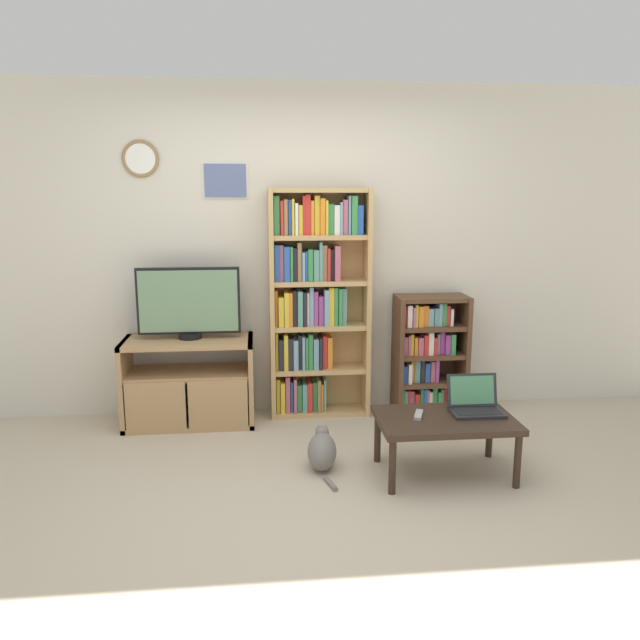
% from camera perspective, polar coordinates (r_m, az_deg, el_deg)
% --- Properties ---
extents(ground_plane, '(18.00, 18.00, 0.00)m').
position_cam_1_polar(ground_plane, '(3.66, -1.01, -17.19)').
color(ground_plane, '#BCAD93').
extents(wall_back, '(6.55, 0.09, 2.60)m').
position_cam_1_polar(wall_back, '(5.00, -2.84, 6.30)').
color(wall_back, beige).
rests_on(wall_back, ground_plane).
extents(tv_stand, '(0.99, 0.46, 0.67)m').
position_cam_1_polar(tv_stand, '(4.92, -11.87, -5.55)').
color(tv_stand, tan).
rests_on(tv_stand, ground_plane).
extents(television, '(0.77, 0.18, 0.54)m').
position_cam_1_polar(television, '(4.82, -11.91, 1.56)').
color(television, black).
rests_on(television, tv_stand).
extents(bookshelf_tall, '(0.78, 0.26, 1.80)m').
position_cam_1_polar(bookshelf_tall, '(4.91, -0.59, 1.83)').
color(bookshelf_tall, tan).
rests_on(bookshelf_tall, ground_plane).
extents(bookshelf_short, '(0.57, 0.31, 0.96)m').
position_cam_1_polar(bookshelf_short, '(5.14, 9.72, -3.10)').
color(bookshelf_short, brown).
rests_on(bookshelf_short, ground_plane).
extents(coffee_table, '(0.85, 0.54, 0.38)m').
position_cam_1_polar(coffee_table, '(4.04, 11.38, -9.27)').
color(coffee_table, '#332319').
rests_on(coffee_table, ground_plane).
extents(laptop, '(0.33, 0.25, 0.23)m').
position_cam_1_polar(laptop, '(4.15, 13.97, -7.37)').
color(laptop, '#232326').
rests_on(laptop, coffee_table).
extents(remote_near_laptop, '(0.10, 0.17, 0.02)m').
position_cam_1_polar(remote_near_laptop, '(4.01, 9.00, -8.56)').
color(remote_near_laptop, '#99999E').
rests_on(remote_near_laptop, coffee_table).
extents(cat, '(0.22, 0.49, 0.27)m').
position_cam_1_polar(cat, '(4.13, 0.19, -11.85)').
color(cat, slate).
rests_on(cat, ground_plane).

